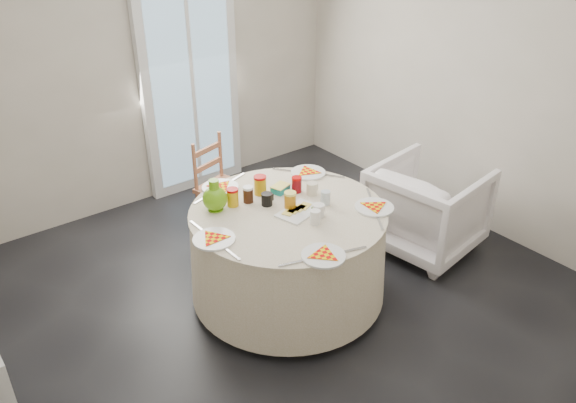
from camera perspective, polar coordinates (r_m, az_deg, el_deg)
floor at (r=4.29m, az=-0.55°, el=-9.10°), size 4.00×4.00×0.00m
wall_back at (r=5.29m, az=-14.27°, el=13.37°), size 4.00×0.02×2.60m
wall_right at (r=5.04m, az=18.19°, el=12.07°), size 0.02×4.00×2.60m
glass_door at (r=5.48m, az=-9.89°, el=11.62°), size 1.00×0.08×2.10m
table at (r=4.04m, az=0.00°, el=-5.28°), size 1.40×1.40×0.71m
wooden_chair at (r=4.83m, az=-6.66°, el=1.99°), size 0.47×0.46×0.85m
armchair at (r=4.73m, az=13.96°, el=-0.47°), size 0.85×0.89×0.82m
place_settings at (r=3.83m, az=0.00°, el=-0.39°), size 1.63×1.63×0.03m
jar_cluster at (r=3.95m, az=-2.46°, el=1.42°), size 0.55×0.28×0.16m
butter_tub at (r=4.06m, az=-0.78°, el=1.70°), size 0.16×0.13×0.05m
green_pitcher at (r=3.82m, az=-7.49°, el=1.02°), size 0.18×0.18×0.22m
cheese_platter at (r=3.81m, az=1.11°, el=-0.55°), size 0.35×0.27×0.04m
mugs_glasses at (r=3.89m, az=1.02°, el=0.81°), size 0.65×0.65×0.11m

